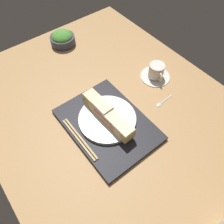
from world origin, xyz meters
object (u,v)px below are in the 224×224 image
(sandwich_nearmost, at_px, (93,100))
(coffee_cup, at_px, (156,72))
(sandwich_inner_far, at_px, (113,120))
(sandwich_farmost, at_px, (123,130))
(chopsticks_pair, at_px, (80,139))
(sandwich_plate, at_px, (108,119))
(sandwich_inner_near, at_px, (103,109))
(salad_bowl, at_px, (62,38))
(teaspoon, at_px, (161,103))

(sandwich_nearmost, height_order, coffee_cup, sandwich_nearmost)
(sandwich_inner_far, xyz_separation_m, sandwich_farmost, (0.06, 0.00, 0.00))
(chopsticks_pair, bearing_deg, sandwich_plate, 91.21)
(sandwich_inner_far, bearing_deg, sandwich_plate, -178.37)
(sandwich_farmost, relative_size, chopsticks_pair, 0.37)
(chopsticks_pair, distance_m, coffee_cup, 0.48)
(sandwich_inner_near, xyz_separation_m, salad_bowl, (-0.53, 0.12, -0.03))
(sandwich_inner_near, bearing_deg, sandwich_plate, 1.63)
(sandwich_nearmost, bearing_deg, sandwich_plate, 1.63)
(salad_bowl, bearing_deg, sandwich_inner_near, -13.13)
(sandwich_inner_near, bearing_deg, coffee_cup, 96.36)
(chopsticks_pair, bearing_deg, sandwich_farmost, 57.39)
(sandwich_plate, distance_m, chopsticks_pair, 0.14)
(sandwich_plate, xyz_separation_m, coffee_cup, (-0.07, 0.34, 0.00))
(sandwich_plate, relative_size, teaspoon, 2.39)
(sandwich_inner_near, relative_size, salad_bowl, 0.63)
(sandwich_plate, xyz_separation_m, chopsticks_pair, (0.00, -0.14, -0.00))
(coffee_cup, bearing_deg, sandwich_inner_near, -83.64)
(teaspoon, bearing_deg, salad_bowl, -168.68)
(sandwich_inner_near, distance_m, sandwich_inner_far, 0.06)
(chopsticks_pair, height_order, teaspoon, chopsticks_pair)
(sandwich_plate, relative_size, sandwich_farmost, 2.86)
(salad_bowl, relative_size, coffee_cup, 0.93)
(sandwich_plate, distance_m, salad_bowl, 0.57)
(sandwich_inner_near, relative_size, chopsticks_pair, 0.38)
(sandwich_plate, distance_m, sandwich_inner_far, 0.05)
(coffee_cup, distance_m, teaspoon, 0.16)
(sandwich_plate, height_order, chopsticks_pair, sandwich_plate)
(coffee_cup, relative_size, teaspoon, 1.44)
(sandwich_inner_near, bearing_deg, teaspoon, 69.07)
(sandwich_farmost, bearing_deg, sandwich_inner_far, -178.37)
(sandwich_inner_far, bearing_deg, chopsticks_pair, -101.42)
(sandwich_nearmost, bearing_deg, teaspoon, 57.82)
(sandwich_nearmost, distance_m, sandwich_farmost, 0.19)
(sandwich_inner_far, xyz_separation_m, teaspoon, (0.03, 0.25, -0.06))
(sandwich_nearmost, distance_m, sandwich_inner_near, 0.06)
(sandwich_inner_near, xyz_separation_m, sandwich_farmost, (0.12, 0.00, -0.00))
(sandwich_inner_far, relative_size, teaspoon, 0.82)
(salad_bowl, bearing_deg, chopsticks_pair, -24.91)
(sandwich_inner_far, xyz_separation_m, chopsticks_pair, (-0.03, -0.14, -0.04))
(sandwich_nearmost, height_order, teaspoon, sandwich_nearmost)
(sandwich_plate, relative_size, salad_bowl, 1.79)
(sandwich_inner_far, distance_m, coffee_cup, 0.35)
(sandwich_inner_far, distance_m, salad_bowl, 0.60)
(chopsticks_pair, height_order, coffee_cup, coffee_cup)
(chopsticks_pair, relative_size, coffee_cup, 1.57)
(sandwich_nearmost, height_order, sandwich_inner_far, sandwich_nearmost)
(coffee_cup, bearing_deg, chopsticks_pair, -81.44)
(sandwich_nearmost, height_order, sandwich_farmost, same)
(sandwich_plate, bearing_deg, chopsticks_pair, -88.79)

